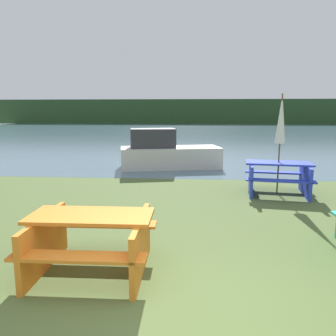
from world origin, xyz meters
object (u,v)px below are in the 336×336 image
object	(u,v)px
boat	(167,153)
picnic_table_blue	(278,175)
umbrella_white	(281,120)
picnic_table_orange	(92,237)

from	to	relation	value
boat	picnic_table_blue	bearing A→B (deg)	-61.54
umbrella_white	picnic_table_blue	bearing A→B (deg)	90.00
picnic_table_orange	picnic_table_blue	world-z (taller)	picnic_table_blue
picnic_table_orange	boat	distance (m)	7.90
umbrella_white	boat	distance (m)	4.90
picnic_table_orange	boat	world-z (taller)	boat
picnic_table_blue	boat	size ratio (longest dim) A/B	0.47
picnic_table_orange	picnic_table_blue	distance (m)	5.49
picnic_table_blue	boat	bearing A→B (deg)	130.65
picnic_table_blue	boat	world-z (taller)	boat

